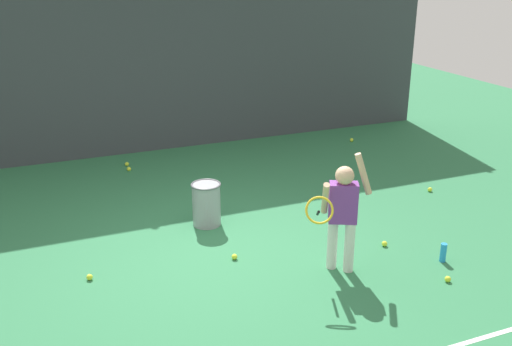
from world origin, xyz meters
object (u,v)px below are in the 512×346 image
(water_bottle, at_px, (443,253))
(tennis_ball_2, at_px, (234,257))
(tennis_ball_7, at_px, (430,189))
(tennis_ball_3, at_px, (127,164))
(tennis_ball_5, at_px, (129,169))
(tennis_ball_0, at_px, (90,277))
(ball_hopper, at_px, (206,204))
(tennis_ball_1, at_px, (385,244))
(tennis_ball_6, at_px, (352,140))
(tennis_player, at_px, (342,210))
(tennis_ball_8, at_px, (448,279))

(water_bottle, xyz_separation_m, tennis_ball_2, (-2.17, 0.93, -0.08))
(tennis_ball_7, bearing_deg, tennis_ball_2, -166.18)
(tennis_ball_3, xyz_separation_m, tennis_ball_5, (-0.01, -0.25, 0.00))
(tennis_ball_0, xyz_separation_m, tennis_ball_5, (1.03, 3.22, 0.00))
(ball_hopper, bearing_deg, tennis_ball_2, -89.74)
(tennis_ball_1, relative_size, tennis_ball_6, 1.00)
(tennis_player, distance_m, tennis_ball_3, 4.61)
(tennis_ball_2, xyz_separation_m, tennis_ball_8, (1.93, -1.32, 0.00))
(tennis_ball_0, bearing_deg, ball_hopper, 28.09)
(tennis_player, bearing_deg, ball_hopper, 146.39)
(tennis_ball_0, height_order, tennis_ball_6, same)
(tennis_ball_1, bearing_deg, tennis_player, -160.41)
(water_bottle, relative_size, tennis_ball_1, 3.33)
(ball_hopper, height_order, tennis_ball_5, ball_hopper)
(tennis_player, bearing_deg, tennis_ball_3, 135.41)
(tennis_ball_2, xyz_separation_m, tennis_ball_3, (-0.55, 3.63, 0.00))
(tennis_ball_3, bearing_deg, tennis_ball_5, -92.83)
(tennis_ball_1, xyz_separation_m, tennis_ball_3, (-2.32, 4.01, 0.00))
(tennis_player, distance_m, tennis_ball_2, 1.37)
(ball_hopper, height_order, tennis_ball_8, ball_hopper)
(tennis_ball_0, relative_size, tennis_ball_7, 1.00)
(tennis_ball_5, bearing_deg, tennis_ball_0, -107.68)
(tennis_ball_8, bearing_deg, tennis_player, 145.00)
(tennis_ball_1, bearing_deg, tennis_ball_8, -80.43)
(tennis_ball_1, xyz_separation_m, tennis_ball_7, (1.60, 1.20, 0.00))
(tennis_ball_8, bearing_deg, tennis_ball_3, 116.56)
(tennis_player, relative_size, tennis_ball_0, 20.46)
(tennis_ball_3, xyz_separation_m, tennis_ball_6, (4.13, -0.24, 0.00))
(water_bottle, distance_m, tennis_ball_5, 5.11)
(tennis_ball_6, bearing_deg, tennis_ball_0, -148.01)
(tennis_player, xyz_separation_m, tennis_ball_3, (-1.53, 4.29, -0.69))
(ball_hopper, xyz_separation_m, tennis_ball_1, (1.77, -1.39, -0.26))
(tennis_ball_1, distance_m, tennis_ball_5, 4.42)
(tennis_ball_2, height_order, tennis_ball_5, same)
(tennis_player, relative_size, tennis_ball_5, 20.46)
(ball_hopper, distance_m, tennis_ball_6, 4.32)
(tennis_ball_0, relative_size, tennis_ball_6, 1.00)
(tennis_ball_5, bearing_deg, tennis_ball_7, -33.07)
(ball_hopper, xyz_separation_m, tennis_ball_0, (-1.58, -0.84, -0.26))
(tennis_player, xyz_separation_m, tennis_ball_0, (-2.57, 0.82, -0.69))
(tennis_ball_3, relative_size, tennis_ball_5, 1.00)
(tennis_ball_1, height_order, tennis_ball_5, same)
(ball_hopper, bearing_deg, tennis_ball_7, -3.08)
(tennis_ball_1, distance_m, tennis_ball_7, 2.00)
(tennis_ball_7, height_order, tennis_ball_8, same)
(tennis_ball_1, height_order, tennis_ball_7, same)
(tennis_ball_8, bearing_deg, water_bottle, 57.83)
(tennis_player, height_order, tennis_ball_6, tennis_player)
(water_bottle, distance_m, tennis_ball_6, 4.56)
(tennis_ball_7, bearing_deg, tennis_ball_8, -123.88)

